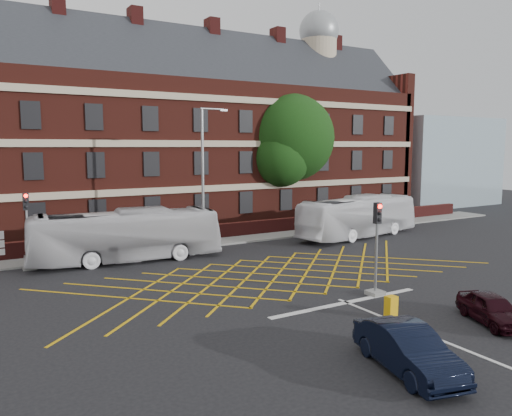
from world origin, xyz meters
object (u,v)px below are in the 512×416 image
deciduous_tree (290,144)px  car_navy (408,349)px  car_maroon (492,309)px  utility_cabinet (391,307)px  traffic_light_near (376,257)px  street_lamp (204,203)px  bus_left (126,236)px  bus_right (358,217)px  traffic_light_far (28,238)px

deciduous_tree → car_navy: bearing=-117.7°
car_maroon → utility_cabinet: 3.79m
car_maroon → deciduous_tree: bearing=95.6°
deciduous_tree → traffic_light_near: bearing=-114.3°
street_lamp → car_navy: bearing=-96.1°
car_maroon → street_lamp: street_lamp is taller
bus_left → deciduous_tree: 19.24m
bus_left → car_maroon: (9.04, -17.64, -0.96)m
deciduous_tree → street_lamp: size_ratio=1.24×
bus_left → car_maroon: bearing=-147.1°
bus_right → deciduous_tree: (-0.47, 8.38, 5.47)m
bus_left → deciduous_tree: deciduous_tree is taller
bus_right → street_lamp: bearing=76.7°
bus_left → car_navy: size_ratio=2.61×
car_maroon → traffic_light_near: traffic_light_near is taller
street_lamp → utility_cabinet: size_ratio=10.02×
traffic_light_far → traffic_light_near: bearing=-45.7°
bus_left → street_lamp: (5.07, -0.03, 1.64)m
car_navy → traffic_light_far: size_ratio=1.00×
bus_right → utility_cabinet: 18.22m
car_maroon → street_lamp: size_ratio=0.37×
deciduous_tree → traffic_light_far: (-22.12, -6.62, -5.25)m
bus_right → deciduous_tree: bearing=-5.8°
bus_left → traffic_light_far: (-5.23, 0.80, 0.22)m
bus_right → traffic_light_near: (-9.52, -11.64, 0.23)m
car_navy → street_lamp: (2.00, 18.83, 2.48)m
bus_right → car_maroon: bus_right is taller
traffic_light_near → utility_cabinet: traffic_light_near is taller
traffic_light_near → traffic_light_far: size_ratio=1.00×
car_navy → deciduous_tree: bearing=76.0°
traffic_light_far → bus_right: bearing=-4.5°
bus_left → street_lamp: 5.32m
traffic_light_far → street_lamp: size_ratio=0.46×
bus_right → car_maroon: 18.66m
car_maroon → traffic_light_far: (-14.27, 18.44, 1.18)m
traffic_light_near → street_lamp: (-2.77, 12.56, 1.42)m
traffic_light_far → car_navy: bearing=-67.1°
deciduous_tree → utility_cabinet: 25.95m
bus_left → traffic_light_near: 14.83m
deciduous_tree → traffic_light_far: size_ratio=2.66×
traffic_light_near → car_maroon: bearing=-76.5°
bus_left → traffic_light_near: (7.83, -12.60, 0.22)m
bus_left → car_maroon: bus_left is taller
bus_left → traffic_light_near: traffic_light_near is taller
deciduous_tree → car_maroon: bearing=-107.4°
car_maroon → street_lamp: bearing=125.7°
traffic_light_near → traffic_light_far: bearing=134.3°
bus_left → utility_cabinet: 16.46m
bus_left → utility_cabinet: bus_left is taller
car_navy → deciduous_tree: deciduous_tree is taller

